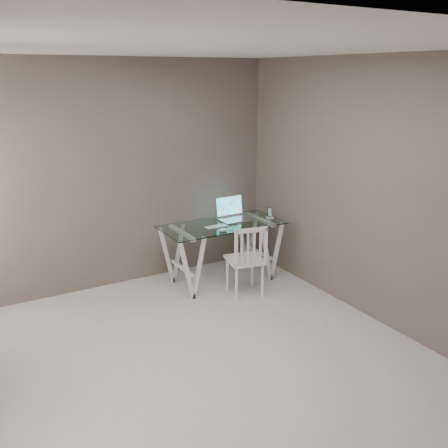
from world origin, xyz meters
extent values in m
plane|color=beige|center=(0.00, 0.00, 0.00)|extent=(4.50, 4.50, 0.00)
cube|color=white|center=(0.00, 0.00, 2.70)|extent=(4.00, 4.50, 0.02)
cube|color=#60544C|center=(0.00, 2.25, 1.35)|extent=(4.00, 0.02, 2.70)
cube|color=#60544C|center=(2.00, 0.00, 1.35)|extent=(0.02, 4.50, 2.70)
cube|color=silver|center=(1.11, 1.65, 0.74)|extent=(1.50, 0.70, 0.01)
cube|color=white|center=(0.56, 1.65, 0.36)|extent=(0.24, 0.62, 0.72)
cube|color=white|center=(1.66, 1.65, 0.36)|extent=(0.24, 0.62, 0.72)
cube|color=white|center=(1.15, 1.19, 0.42)|extent=(0.47, 0.47, 0.04)
cylinder|color=white|center=(0.96, 1.07, 0.20)|extent=(0.03, 0.03, 0.41)
cylinder|color=white|center=(1.28, 1.00, 0.20)|extent=(0.03, 0.03, 0.41)
cylinder|color=white|center=(1.03, 1.38, 0.20)|extent=(0.03, 0.03, 0.41)
cylinder|color=white|center=(1.34, 1.32, 0.20)|extent=(0.03, 0.03, 0.41)
cube|color=white|center=(1.11, 1.01, 0.65)|extent=(0.39, 0.11, 0.44)
cube|color=silver|center=(1.34, 1.72, 0.75)|extent=(0.40, 0.28, 0.02)
cube|color=#19D899|center=(1.34, 1.88, 0.90)|extent=(0.40, 0.05, 0.27)
cube|color=silver|center=(0.99, 1.59, 0.75)|extent=(0.28, 0.12, 0.01)
ellipsoid|color=white|center=(0.97, 1.39, 0.76)|extent=(0.11, 0.07, 0.04)
cube|color=white|center=(1.77, 1.58, 0.75)|extent=(0.07, 0.07, 0.02)
cube|color=black|center=(1.77, 1.59, 0.82)|extent=(0.06, 0.03, 0.12)
camera|label=1|loc=(-1.81, -3.40, 2.52)|focal=40.00mm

